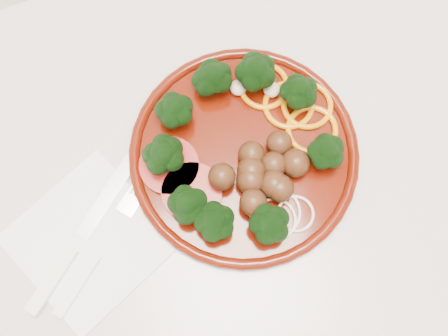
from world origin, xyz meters
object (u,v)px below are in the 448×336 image
object	(u,v)px
plate	(242,150)
fork	(88,268)
napkin	(90,241)
knife	(70,253)

from	to	relation	value
plate	fork	world-z (taller)	plate
napkin	fork	xyz separation A→B (m)	(-0.01, -0.03, 0.01)
knife	napkin	bearing A→B (deg)	-22.66
napkin	plate	bearing A→B (deg)	9.57
knife	fork	xyz separation A→B (m)	(0.01, -0.02, -0.00)
knife	fork	bearing A→B (deg)	-97.00
plate	knife	world-z (taller)	plate
knife	fork	world-z (taller)	knife
plate	knife	xyz separation A→B (m)	(-0.23, -0.04, -0.01)
plate	napkin	distance (m)	0.21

